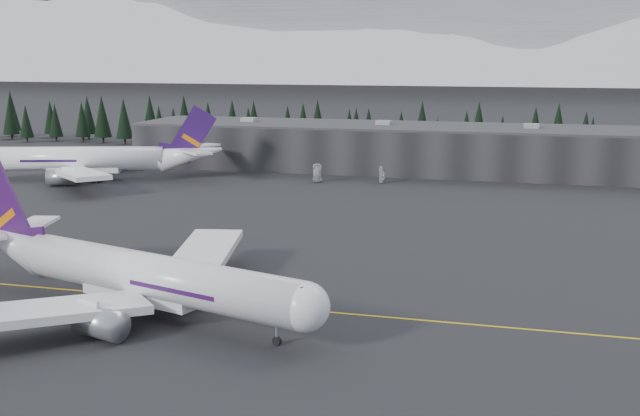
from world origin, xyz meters
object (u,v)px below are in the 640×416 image
(terminal, at_px, (419,148))
(jet_main, at_px, (127,272))
(gse_vehicle_b, at_px, (382,180))
(jet_parked, at_px, (94,159))
(gse_vehicle_a, at_px, (317,180))

(terminal, xyz_separation_m, jet_main, (-17.84, -132.93, -1.26))
(jet_main, xyz_separation_m, gse_vehicle_b, (12.31, 108.32, -4.29))
(terminal, distance_m, gse_vehicle_b, 25.83)
(gse_vehicle_b, bearing_deg, jet_parked, -80.37)
(jet_parked, height_order, gse_vehicle_b, jet_parked)
(terminal, relative_size, jet_parked, 2.50)
(gse_vehicle_a, distance_m, gse_vehicle_b, 16.44)
(jet_parked, bearing_deg, jet_main, 105.88)
(jet_main, height_order, gse_vehicle_a, jet_main)
(terminal, relative_size, gse_vehicle_b, 36.44)
(jet_main, relative_size, gse_vehicle_a, 12.25)
(gse_vehicle_b, bearing_deg, jet_main, -7.81)
(terminal, bearing_deg, gse_vehicle_a, -128.27)
(jet_parked, distance_m, gse_vehicle_b, 74.19)
(jet_main, bearing_deg, terminal, 99.54)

